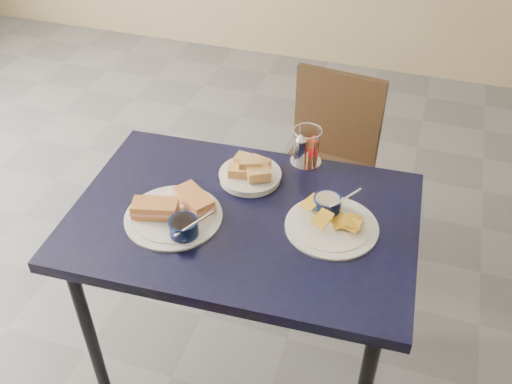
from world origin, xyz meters
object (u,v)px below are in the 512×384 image
(chair_far, at_px, (326,153))
(condiment_caddy, at_px, (305,149))
(plantain_plate, at_px, (330,218))
(dining_table, at_px, (243,232))
(bread_basket, at_px, (250,172))
(sandwich_plate, at_px, (176,213))

(chair_far, distance_m, condiment_caddy, 0.57)
(chair_far, bearing_deg, plantain_plate, -78.40)
(chair_far, xyz_separation_m, plantain_plate, (0.15, -0.75, 0.29))
(dining_table, relative_size, chair_far, 1.35)
(bread_basket, bearing_deg, sandwich_plate, -120.69)
(dining_table, distance_m, plantain_plate, 0.29)
(chair_far, height_order, bread_basket, bread_basket)
(sandwich_plate, relative_size, condiment_caddy, 2.34)
(dining_table, bearing_deg, condiment_caddy, 71.24)
(plantain_plate, bearing_deg, bread_basket, 156.19)
(sandwich_plate, relative_size, bread_basket, 1.53)
(sandwich_plate, bearing_deg, plantain_plate, 15.69)
(bread_basket, relative_size, condiment_caddy, 1.53)
(sandwich_plate, xyz_separation_m, plantain_plate, (0.46, 0.13, -0.01))
(dining_table, relative_size, plantain_plate, 3.89)
(chair_far, bearing_deg, sandwich_plate, -109.29)
(dining_table, height_order, condiment_caddy, condiment_caddy)
(chair_far, relative_size, condiment_caddy, 6.08)
(chair_far, xyz_separation_m, sandwich_plate, (-0.31, -0.88, 0.30))
(chair_far, xyz_separation_m, bread_basket, (-0.15, -0.61, 0.30))
(plantain_plate, height_order, condiment_caddy, condiment_caddy)
(sandwich_plate, bearing_deg, bread_basket, 59.31)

